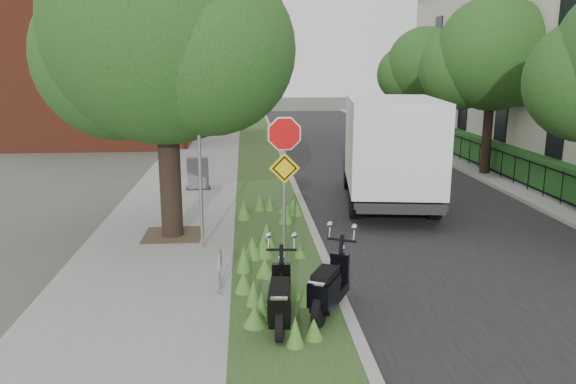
# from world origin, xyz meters

# --- Properties ---
(ground) EXTENTS (120.00, 120.00, 0.00)m
(ground) POSITION_xyz_m (0.00, 0.00, 0.00)
(ground) COLOR #4C5147
(ground) RESTS_ON ground
(sidewalk_near) EXTENTS (3.50, 60.00, 0.12)m
(sidewalk_near) POSITION_xyz_m (-4.25, 10.00, 0.06)
(sidewalk_near) COLOR gray
(sidewalk_near) RESTS_ON ground
(verge) EXTENTS (2.00, 60.00, 0.12)m
(verge) POSITION_xyz_m (-1.50, 10.00, 0.06)
(verge) COLOR #2C441D
(verge) RESTS_ON ground
(kerb_near) EXTENTS (0.20, 60.00, 0.13)m
(kerb_near) POSITION_xyz_m (-0.50, 10.00, 0.07)
(kerb_near) COLOR #9E9991
(kerb_near) RESTS_ON ground
(road) EXTENTS (7.00, 60.00, 0.01)m
(road) POSITION_xyz_m (3.00, 10.00, 0.01)
(road) COLOR black
(road) RESTS_ON ground
(kerb_far) EXTENTS (0.20, 60.00, 0.13)m
(kerb_far) POSITION_xyz_m (6.50, 10.00, 0.07)
(kerb_far) COLOR #9E9991
(kerb_far) RESTS_ON ground
(footpath_far) EXTENTS (3.20, 60.00, 0.12)m
(footpath_far) POSITION_xyz_m (8.20, 10.00, 0.06)
(footpath_far) COLOR gray
(footpath_far) RESTS_ON ground
(street_tree_main) EXTENTS (6.21, 5.54, 7.66)m
(street_tree_main) POSITION_xyz_m (-4.08, 2.86, 4.80)
(street_tree_main) COLOR black
(street_tree_main) RESTS_ON ground
(bare_post) EXTENTS (0.08, 0.08, 4.00)m
(bare_post) POSITION_xyz_m (-3.20, 1.80, 2.12)
(bare_post) COLOR #A5A8AD
(bare_post) RESTS_ON ground
(bike_hoop) EXTENTS (0.06, 0.78, 0.77)m
(bike_hoop) POSITION_xyz_m (-2.70, -0.60, 0.50)
(bike_hoop) COLOR #A5A8AD
(bike_hoop) RESTS_ON ground
(sign_assembly) EXTENTS (0.94, 0.08, 3.22)m
(sign_assembly) POSITION_xyz_m (-1.40, 0.58, 2.33)
(sign_assembly) COLOR #A5A8AD
(sign_assembly) RESTS_ON ground
(fence_far) EXTENTS (0.04, 24.00, 1.00)m
(fence_far) POSITION_xyz_m (7.20, 10.00, 0.67)
(fence_far) COLOR black
(fence_far) RESTS_ON ground
(hedge_far) EXTENTS (1.00, 24.00, 1.10)m
(hedge_far) POSITION_xyz_m (7.90, 10.00, 0.67)
(hedge_far) COLOR #1F4F1C
(hedge_far) RESTS_ON footpath_far
(brick_building) EXTENTS (9.40, 10.40, 8.30)m
(brick_building) POSITION_xyz_m (-9.50, 22.00, 4.21)
(brick_building) COLOR brown
(brick_building) RESTS_ON ground
(far_tree_b) EXTENTS (4.83, 4.31, 6.56)m
(far_tree_b) POSITION_xyz_m (6.94, 10.05, 4.37)
(far_tree_b) COLOR black
(far_tree_b) RESTS_ON ground
(far_tree_c) EXTENTS (4.37, 3.89, 5.93)m
(far_tree_c) POSITION_xyz_m (6.94, 18.04, 3.95)
(far_tree_c) COLOR black
(far_tree_c) RESTS_ON ground
(scooter_near) EXTENTS (0.46, 1.74, 0.83)m
(scooter_near) POSITION_xyz_m (-1.68, -2.37, 0.52)
(scooter_near) COLOR black
(scooter_near) RESTS_ON ground
(scooter_far) EXTENTS (0.93, 1.65, 0.85)m
(scooter_far) POSITION_xyz_m (-0.86, -1.95, 0.53)
(scooter_far) COLOR black
(scooter_far) RESTS_ON ground
(box_truck) EXTENTS (3.20, 6.41, 2.78)m
(box_truck) POSITION_xyz_m (2.16, 5.90, 1.81)
(box_truck) COLOR #262628
(box_truck) RESTS_ON ground
(utility_cabinet) EXTENTS (0.84, 0.59, 1.07)m
(utility_cabinet) POSITION_xyz_m (-3.78, 8.03, 0.63)
(utility_cabinet) COLOR #262628
(utility_cabinet) RESTS_ON ground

